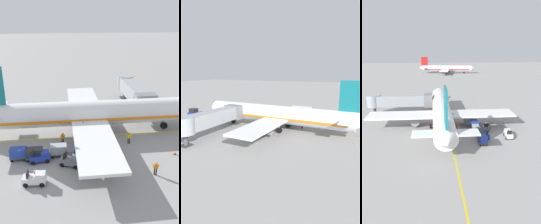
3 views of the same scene
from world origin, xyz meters
The scene contains 19 objects.
ground_plane centered at (0.00, 0.00, 0.00)m, with size 400.00×400.00×0.00m, color gray.
gate_lead_in_line centered at (0.00, 0.00, 0.00)m, with size 0.24×80.00×0.01m, color gold.
parked_airliner centered at (-1.32, 0.54, 3.19)m, with size 30.00×37.20×10.63m.
jet_bridge centered at (-11.01, 9.61, 3.46)m, with size 15.77×3.50×4.98m.
pushback_tractor centered at (-0.92, 24.79, 1.10)m, with size 2.30×4.45×2.40m.
baggage_tug_lead centered at (6.12, -7.03, 0.71)m, with size 1.57×2.64×1.62m.
baggage_tug_trailing centered at (10.56, -7.33, 0.71)m, with size 1.46×2.59×1.62m.
baggage_tug_spare centered at (7.50, -3.29, 0.71)m, with size 2.08×2.77×1.62m.
baggage_cart_front centered at (5.36, -1.75, 0.95)m, with size 1.35×2.91×1.58m.
baggage_cart_second_in_train centered at (5.02, -4.77, 0.95)m, with size 1.35×2.91×1.58m.
baggage_cart_third_in_train centered at (5.55, -7.77, 0.95)m, with size 1.35×2.91×1.58m.
baggage_cart_tail_end centered at (5.27, -9.78, 0.95)m, with size 1.35×2.91×1.58m.
ground_crew_wing_walker centered at (1.79, -4.17, 0.95)m, with size 0.30×0.73×1.69m.
ground_crew_loader centered at (2.84, 5.15, 0.95)m, with size 0.27×0.73×1.69m.
ground_crew_marshaller centered at (10.49, 6.21, 0.95)m, with size 0.34×0.72×1.69m.
safety_cone_nose_left centered at (6.47, 10.40, 0.29)m, with size 0.36×0.36×0.59m.
safety_cone_nose_right centered at (7.38, 11.56, 0.29)m, with size 0.36×0.36×0.59m.
safety_cone_wing_tip centered at (6.46, 12.22, 0.29)m, with size 0.36×0.36×0.59m.
distant_taxiing_airliner centered at (6.18, 98.86, 3.03)m, with size 35.43×28.92×10.10m.
Camera 3 is at (-3.13, -45.06, 16.04)m, focal length 36.30 mm.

